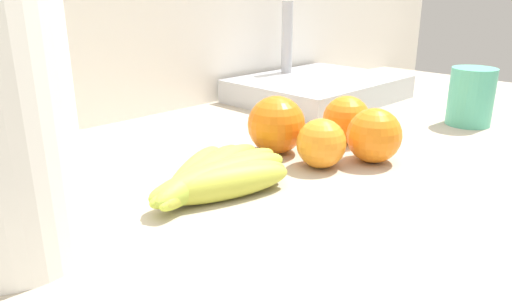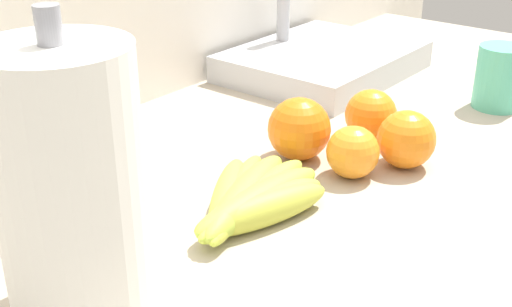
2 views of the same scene
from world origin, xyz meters
name	(u,v)px [view 1 (image 1 of 2)]	position (x,y,z in m)	size (l,w,h in m)	color
wall_back	(112,247)	(0.00, 0.37, 0.65)	(2.22, 0.06, 1.30)	silver
banana_bunch	(214,176)	(-0.06, -0.01, 0.93)	(0.22, 0.16, 0.04)	gold
orange_front	(346,119)	(0.21, -0.01, 0.94)	(0.07, 0.07, 0.07)	orange
orange_right	(276,125)	(0.10, 0.03, 0.95)	(0.08, 0.08, 0.08)	orange
orange_center	(374,136)	(0.16, -0.09, 0.94)	(0.07, 0.07, 0.07)	orange
orange_back_right	(321,143)	(0.10, -0.05, 0.94)	(0.07, 0.07, 0.07)	orange
sink_basin	(318,88)	(0.41, 0.20, 0.93)	(0.33, 0.26, 0.20)	#B7BABF
mug	(471,97)	(0.45, -0.10, 0.96)	(0.07, 0.07, 0.10)	#56BF9D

